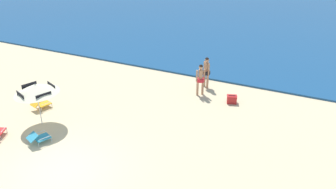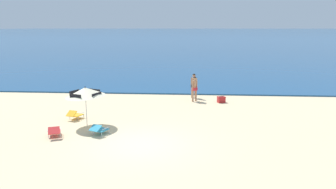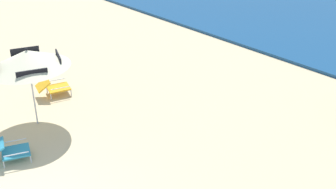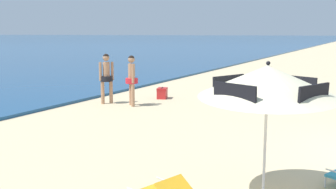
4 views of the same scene
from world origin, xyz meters
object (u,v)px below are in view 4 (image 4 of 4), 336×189
person_standing_near_shore (132,77)px  person_standing_beside (106,75)px  beach_umbrella_striped_main (268,81)px  cooler_box (162,93)px

person_standing_near_shore → person_standing_beside: 1.02m
beach_umbrella_striped_main → person_standing_beside: 8.80m
person_standing_near_shore → cooler_box: 1.96m
person_standing_beside → cooler_box: (1.82, -1.22, -0.81)m
person_standing_beside → cooler_box: bearing=-33.9°
beach_umbrella_striped_main → person_standing_beside: beach_umbrella_striped_main is taller
beach_umbrella_striped_main → person_standing_near_shore: (5.52, 5.81, -0.79)m
beach_umbrella_striped_main → cooler_box: 9.35m
person_standing_near_shore → person_standing_beside: person_standing_beside is taller
person_standing_beside → beach_umbrella_striped_main: bearing=-128.8°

